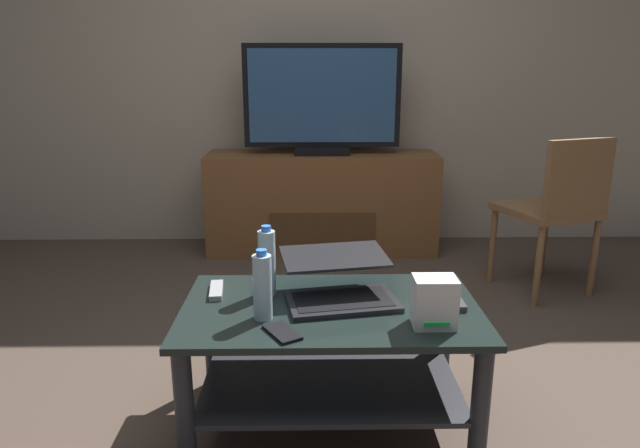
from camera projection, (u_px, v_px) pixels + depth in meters
name	position (u px, v px, depth m)	size (l,w,h in m)	color
ground_plane	(317.00, 415.00, 2.08)	(7.68, 7.68, 0.00)	#4C3D33
back_wall	(313.00, 42.00, 3.89)	(6.40, 0.12, 2.80)	#B2A38C
coffee_table	(330.00, 344.00, 1.96)	(1.01, 0.60, 0.45)	black
media_cabinet	(322.00, 203.00, 3.87)	(1.54, 0.44, 0.67)	brown
television	(322.00, 102.00, 3.67)	(1.02, 0.20, 0.71)	black
dining_chair	(557.00, 205.00, 3.05)	(0.56, 0.56, 0.88)	brown
laptop	(339.00, 283.00, 1.97)	(0.43, 0.41, 0.15)	black
router_box	(434.00, 302.00, 1.76)	(0.13, 0.10, 0.16)	white
water_bottle_near	(267.00, 262.00, 1.99)	(0.06, 0.06, 0.25)	silver
water_bottle_far	(262.00, 286.00, 1.80)	(0.06, 0.06, 0.23)	silver
cell_phone	(282.00, 332.00, 1.72)	(0.07, 0.14, 0.01)	black
tv_remote	(216.00, 290.00, 2.03)	(0.04, 0.16, 0.02)	#99999E
soundbar_remote	(455.00, 300.00, 1.95)	(0.04, 0.16, 0.02)	#2D2D30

